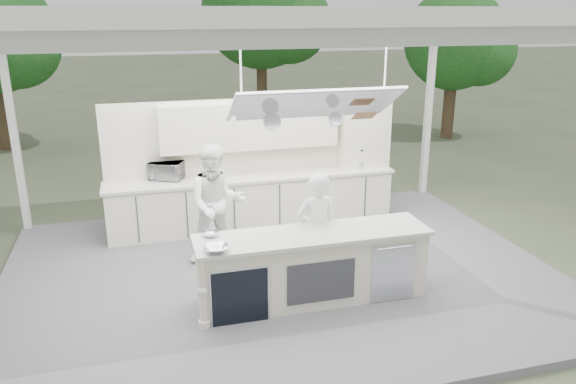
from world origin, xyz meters
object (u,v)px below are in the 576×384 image
object	(u,v)px
back_counter	(253,201)
sous_chef	(217,204)
head_chef	(316,231)
demo_island	(311,267)

from	to	relation	value
back_counter	sous_chef	distance (m)	1.56
head_chef	demo_island	bearing A→B (deg)	59.57
back_counter	head_chef	bearing A→B (deg)	-81.35
back_counter	sous_chef	xyz separation A→B (m)	(-0.83, -1.24, 0.44)
demo_island	sous_chef	xyz separation A→B (m)	(-1.00, 1.57, 0.44)
back_counter	sous_chef	bearing A→B (deg)	-123.56
demo_island	head_chef	size ratio (longest dim) A/B	1.90
demo_island	head_chef	bearing A→B (deg)	63.14
demo_island	head_chef	xyz separation A→B (m)	(0.19, 0.38, 0.34)
demo_island	sous_chef	size ratio (longest dim) A/B	1.69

